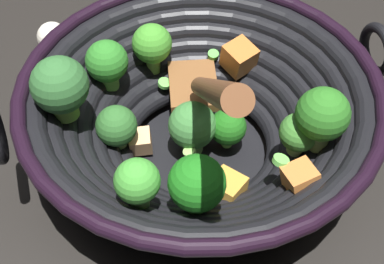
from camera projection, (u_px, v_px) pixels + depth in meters
name	position (u px, v px, depth m)	size (l,w,h in m)	color
ground_plane	(199.00, 157.00, 0.57)	(4.00, 4.00, 0.00)	black
wok	(199.00, 113.00, 0.52)	(0.38, 0.34, 0.26)	black
garlic_bulb	(53.00, 37.00, 0.67)	(0.04, 0.04, 0.04)	silver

